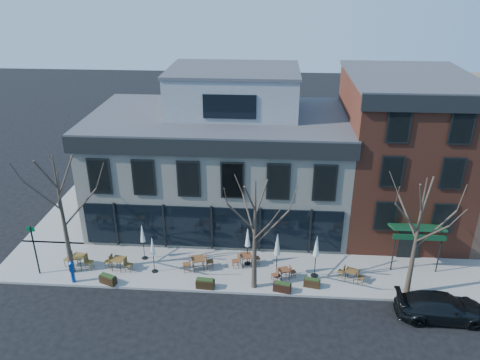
# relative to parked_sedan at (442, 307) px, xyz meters

# --- Properties ---
(ground) EXTENTS (120.00, 120.00, 0.00)m
(ground) POSITION_rel_parked_sedan_xyz_m (-13.38, 5.73, -0.72)
(ground) COLOR black
(ground) RESTS_ON ground
(sidewalk_front) EXTENTS (33.50, 4.70, 0.15)m
(sidewalk_front) POSITION_rel_parked_sedan_xyz_m (-10.13, 3.58, -0.65)
(sidewalk_front) COLOR gray
(sidewalk_front) RESTS_ON ground
(sidewalk_side) EXTENTS (4.50, 12.00, 0.15)m
(sidewalk_side) POSITION_rel_parked_sedan_xyz_m (-24.63, 11.73, -0.65)
(sidewalk_side) COLOR gray
(sidewalk_side) RESTS_ON ground
(corner_building) EXTENTS (18.39, 10.39, 11.10)m
(corner_building) POSITION_rel_parked_sedan_xyz_m (-13.31, 10.80, 4.00)
(corner_building) COLOR beige
(corner_building) RESTS_ON ground
(red_brick_building) EXTENTS (8.20, 11.78, 11.18)m
(red_brick_building) POSITION_rel_parked_sedan_xyz_m (-0.38, 10.71, 4.91)
(red_brick_building) COLOR brown
(red_brick_building) RESTS_ON ground
(tree_corner) EXTENTS (3.93, 3.98, 7.92)m
(tree_corner) POSITION_rel_parked_sedan_xyz_m (-21.87, 2.52, 3.53)
(tree_corner) COLOR #382B21
(tree_corner) RESTS_ON sidewalk_front
(tree_mid) EXTENTS (3.50, 3.55, 7.04)m
(tree_mid) POSITION_rel_parked_sedan_xyz_m (-10.37, 1.82, 3.07)
(tree_mid) COLOR #382B21
(tree_mid) RESTS_ON sidewalk_front
(tree_right) EXTENTS (3.72, 3.77, 7.48)m
(tree_right) POSITION_rel_parked_sedan_xyz_m (-1.37, 1.82, 3.30)
(tree_right) COLOR #382B21
(tree_right) RESTS_ON sidewalk_front
(sign_pole) EXTENTS (0.50, 0.10, 3.40)m
(sign_pole) POSITION_rel_parked_sedan_xyz_m (-23.88, 2.23, 1.35)
(sign_pole) COLOR black
(sign_pole) RESTS_ON sidewalk_front
(parked_sedan) EXTENTS (5.00, 2.08, 1.44)m
(parked_sedan) POSITION_rel_parked_sedan_xyz_m (0.00, 0.00, 0.00)
(parked_sedan) COLOR black
(parked_sedan) RESTS_ON ground
(call_box) EXTENTS (0.30, 0.30, 1.50)m
(call_box) POSITION_rel_parked_sedan_xyz_m (-21.40, 1.53, 0.22)
(call_box) COLOR #0B3A98
(call_box) RESTS_ON sidewalk_front
(cafe_set_0) EXTENTS (2.04, 0.91, 1.05)m
(cafe_set_0) POSITION_rel_parked_sedan_xyz_m (-21.63, 3.03, -0.03)
(cafe_set_0) COLOR brown
(cafe_set_0) RESTS_ON sidewalk_front
(cafe_set_1) EXTENTS (1.93, 0.88, 0.99)m
(cafe_set_1) POSITION_rel_parked_sedan_xyz_m (-19.03, 2.98, -0.06)
(cafe_set_1) COLOR brown
(cafe_set_1) RESTS_ON sidewalk_front
(cafe_set_2) EXTENTS (2.03, 1.03, 1.04)m
(cafe_set_2) POSITION_rel_parked_sedan_xyz_m (-13.99, 3.33, -0.04)
(cafe_set_2) COLOR brown
(cafe_set_2) RESTS_ON sidewalk_front
(cafe_set_3) EXTENTS (1.90, 1.00, 0.98)m
(cafe_set_3) POSITION_rel_parked_sedan_xyz_m (-10.99, 3.95, -0.07)
(cafe_set_3) COLOR brown
(cafe_set_3) RESTS_ON sidewalk_front
(cafe_set_4) EXTENTS (1.63, 0.93, 0.84)m
(cafe_set_4) POSITION_rel_parked_sedan_xyz_m (-8.59, 2.73, -0.14)
(cafe_set_4) COLOR brown
(cafe_set_4) RESTS_ON sidewalk_front
(cafe_set_5) EXTENTS (1.69, 1.08, 0.88)m
(cafe_set_5) POSITION_rel_parked_sedan_xyz_m (-4.49, 2.89, -0.12)
(cafe_set_5) COLOR brown
(cafe_set_5) RESTS_ON sidewalk_front
(umbrella_0) EXTENTS (0.40, 0.40, 2.49)m
(umbrella_0) POSITION_rel_parked_sedan_xyz_m (-17.72, 4.32, 1.19)
(umbrella_0) COLOR black
(umbrella_0) RESTS_ON sidewalk_front
(umbrella_1) EXTENTS (0.39, 0.39, 2.45)m
(umbrella_1) POSITION_rel_parked_sedan_xyz_m (-16.72, 2.92, 1.16)
(umbrella_1) COLOR black
(umbrella_1) RESTS_ON sidewalk_front
(umbrella_2) EXTENTS (0.42, 0.42, 2.62)m
(umbrella_2) POSITION_rel_parked_sedan_xyz_m (-10.91, 4.18, 1.28)
(umbrella_2) COLOR black
(umbrella_2) RESTS_ON sidewalk_front
(umbrella_3) EXTENTS (0.49, 0.49, 3.04)m
(umbrella_3) POSITION_rel_parked_sedan_xyz_m (-9.05, 3.01, 1.57)
(umbrella_3) COLOR black
(umbrella_3) RESTS_ON sidewalk_front
(umbrella_4) EXTENTS (0.46, 0.46, 2.89)m
(umbrella_4) POSITION_rel_parked_sedan_xyz_m (-6.68, 3.17, 1.47)
(umbrella_4) COLOR black
(umbrella_4) RESTS_ON sidewalk_front
(planter_0) EXTENTS (1.14, 0.78, 0.59)m
(planter_0) POSITION_rel_parked_sedan_xyz_m (-19.24, 1.53, -0.28)
(planter_0) COLOR black
(planter_0) RESTS_ON sidewalk_front
(planter_1) EXTENTS (1.13, 0.51, 0.62)m
(planter_1) POSITION_rel_parked_sedan_xyz_m (-13.29, 1.53, -0.27)
(planter_1) COLOR black
(planter_1) RESTS_ON sidewalk_front
(planter_2) EXTENTS (1.12, 0.63, 0.59)m
(planter_2) POSITION_rel_parked_sedan_xyz_m (-8.70, 1.53, -0.28)
(planter_2) COLOR black
(planter_2) RESTS_ON sidewalk_front
(planter_3) EXTENTS (1.03, 0.57, 0.55)m
(planter_3) POSITION_rel_parked_sedan_xyz_m (-6.91, 2.09, -0.30)
(planter_3) COLOR black
(planter_3) RESTS_ON sidewalk_front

